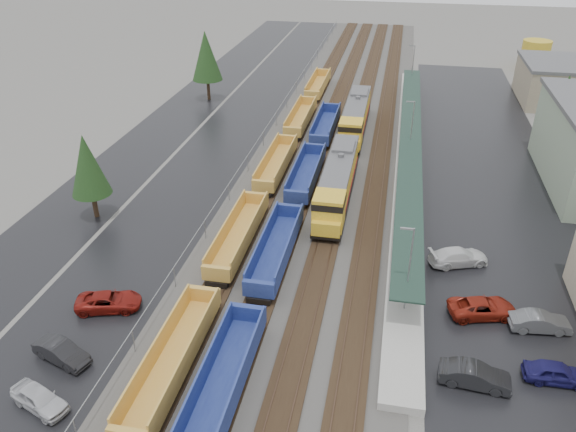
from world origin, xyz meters
name	(u,v)px	position (x,y,z in m)	size (l,w,h in m)	color
ballast_strip	(341,130)	(0.00, 60.00, 0.04)	(20.00, 160.00, 0.08)	#302D2B
trackbed	(341,129)	(0.00, 60.00, 0.16)	(14.60, 160.00, 0.22)	black
west_parking_lot	(240,123)	(-15.00, 60.00, 0.01)	(10.00, 160.00, 0.02)	black
west_road	(176,119)	(-25.00, 60.00, 0.01)	(9.00, 160.00, 0.02)	black
east_commuter_lot	(487,170)	(19.00, 50.00, 0.01)	(16.00, 100.00, 0.02)	black
station_platform	(408,158)	(9.50, 50.01, 0.73)	(3.00, 80.00, 8.00)	#9E9B93
chainlink_fence	(274,119)	(-9.50, 58.44, 1.61)	(0.08, 160.04, 2.02)	gray
tree_west_near	(87,165)	(-22.00, 30.00, 5.82)	(3.96, 3.96, 9.00)	#332316
tree_west_far	(206,56)	(-23.00, 70.00, 7.12)	(4.84, 4.84, 11.00)	#332316
tree_east	(563,102)	(28.00, 58.00, 6.47)	(4.40, 4.40, 10.00)	#332316
locomotive_lead	(337,183)	(2.00, 37.98, 2.37)	(2.97, 19.57, 4.43)	black
locomotive_trail	(355,118)	(2.00, 58.98, 2.37)	(2.97, 19.57, 4.43)	black
well_string_yellow	(260,195)	(-6.00, 35.83, 1.14)	(2.54, 98.23, 2.25)	gold
well_string_blue	(276,249)	(-2.00, 25.69, 1.17)	(2.66, 79.11, 2.36)	navy
storage_tank	(535,54)	(32.87, 101.22, 2.67)	(5.35, 5.35, 5.35)	gold
parked_car_west_a	(39,399)	(-13.29, 6.09, 0.73)	(4.28, 1.72, 1.46)	silver
parked_car_west_b	(61,352)	(-14.20, 10.24, 0.74)	(4.47, 1.56, 1.47)	black
parked_car_west_c	(109,301)	(-13.64, 16.27, 0.71)	(5.11, 2.36, 1.42)	maroon
parked_car_east_a	(475,376)	(14.28, 13.54, 0.78)	(4.76, 1.66, 1.57)	black
parked_car_east_b	(482,308)	(15.51, 21.22, 0.73)	(5.27, 2.43, 1.46)	maroon
parked_car_east_c	(459,257)	(14.15, 28.25, 0.77)	(5.33, 2.17, 1.55)	silver
parked_car_east_d	(556,373)	(19.72, 14.95, 0.74)	(4.34, 1.75, 1.48)	#181652
parked_car_east_e	(540,322)	(19.62, 20.26, 0.74)	(4.52, 1.58, 1.49)	#515356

